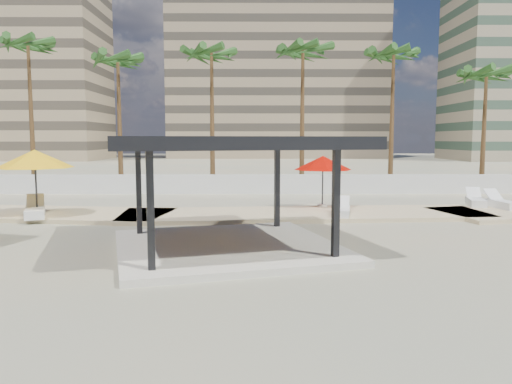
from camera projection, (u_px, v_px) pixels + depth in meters
ground at (262, 252)px, 15.13m from camera, size 200.00×200.00×0.00m
promenade at (303, 213)px, 22.76m from camera, size 44.45×7.97×0.24m
boundary_wall at (257, 184)px, 30.97m from camera, size 56.00×0.30×1.20m
building_mid at (276, 79)px, 91.19m from camera, size 38.00×16.00×30.40m
pavilion_central at (226, 183)px, 15.16m from camera, size 8.47×8.47×3.47m
umbrella_b at (35, 159)px, 20.80m from camera, size 3.99×3.99×2.78m
umbrella_c at (323, 163)px, 23.59m from camera, size 2.78×2.78×2.43m
lounger_a at (35, 212)px, 20.84m from camera, size 1.49×2.37×0.85m
lounger_b at (342, 211)px, 21.20m from camera, size 1.01×2.03×0.74m
lounger_c at (502, 204)px, 23.43m from camera, size 0.98×2.22×0.81m
lounger_d at (476, 201)px, 24.36m from camera, size 1.20×2.23×0.80m
palm_b at (28, 51)px, 32.64m from camera, size 3.00×3.00×10.38m
palm_c at (118, 66)px, 32.20m from camera, size 3.00×3.00×9.28m
palm_d at (212, 60)px, 32.98m from camera, size 3.00×3.00×9.81m
palm_e at (303, 57)px, 32.52m from camera, size 3.00×3.00×9.92m
palm_f at (394, 60)px, 32.77m from camera, size 3.00×3.00×9.77m
palm_g at (486, 79)px, 32.55m from camera, size 3.00×3.00×8.39m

